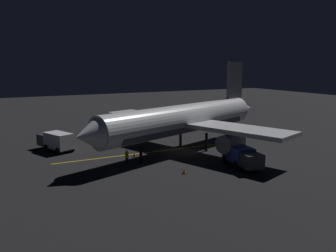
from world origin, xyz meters
TOP-DOWN VIEW (x-y plane):
  - ground_plane at (0.00, 0.00)m, footprint 180.00×180.00m
  - apron_guide_stripe at (1.48, 4.00)m, footprint 0.55×24.13m
  - airliner at (0.19, -0.54)m, footprint 28.15×31.84m
  - baggage_truck at (7.86, 14.32)m, footprint 6.07×4.07m
  - catering_truck at (-9.08, -2.39)m, footprint 5.80×2.95m
  - ground_crew_worker at (-2.65, 8.58)m, footprint 0.40×0.40m
  - traffic_cone_near_left at (8.78, 2.30)m, footprint 0.50×0.50m
  - traffic_cone_near_right at (0.31, 6.46)m, footprint 0.50×0.50m
  - traffic_cone_under_wing at (-8.37, 4.47)m, footprint 0.50×0.50m

SIDE VIEW (x-z plane):
  - ground_plane at x=0.00m, z-range -0.20..0.00m
  - apron_guide_stripe at x=1.48m, z-range 0.00..0.01m
  - traffic_cone_near_left at x=8.78m, z-range -0.03..0.52m
  - traffic_cone_near_right at x=0.31m, z-range -0.03..0.52m
  - traffic_cone_under_wing at x=-8.37m, z-range -0.03..0.52m
  - ground_crew_worker at x=-2.65m, z-range 0.02..1.76m
  - catering_truck at x=-9.08m, z-range 0.06..2.23m
  - baggage_truck at x=7.86m, z-range 0.03..2.47m
  - airliner at x=0.19m, z-range -1.71..9.78m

